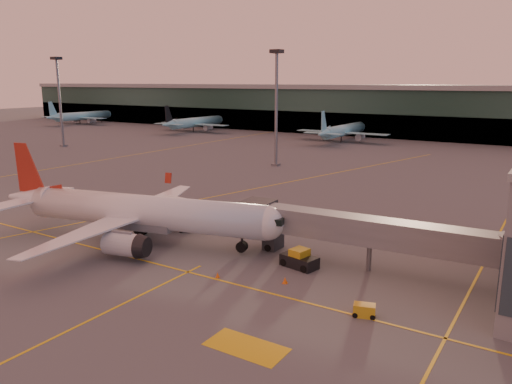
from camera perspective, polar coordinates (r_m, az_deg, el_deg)
The scene contains 15 objects.
ground at distance 51.57m, azimuth -15.73°, elevation -9.44°, with size 600.00×600.00×0.00m, color #4C4F54.
taxi_markings at distance 89.58m, azimuth 2.41°, elevation 0.38°, with size 100.12×173.00×0.01m.
terminal at distance 177.32m, azimuth 20.67°, elevation 8.51°, with size 400.00×20.00×17.60m.
mast_west_far at distance 157.10m, azimuth -21.56°, elevation 10.25°, with size 2.40×2.40×25.60m.
mast_west_near at distance 112.60m, azimuth 2.34°, elevation 10.51°, with size 2.40×2.40×25.60m.
distant_aircraft_row at distance 161.17m, azimuth 11.30°, elevation 5.60°, with size 290.00×34.00×13.00m.
main_airplane at distance 60.97m, azimuth -13.54°, elevation -2.26°, with size 37.04×33.71×11.30m.
jet_bridge at distance 51.29m, azimuth 14.52°, elevation -4.83°, with size 30.88×5.12×5.68m.
catering_truck at distance 65.87m, azimuth -8.98°, elevation -2.25°, with size 5.28×2.82×3.93m.
gpu_cart at distance 42.95m, azimuth 12.28°, elevation -13.10°, with size 2.04×1.56×1.06m.
pushback_tug at distance 52.37m, azimuth 4.96°, elevation -7.71°, with size 4.16×2.79×1.97m.
cone_nose at distance 48.43m, azimuth 3.34°, elevation -10.04°, with size 0.50×0.50×0.63m.
cone_tail at distance 76.97m, azimuth -22.84°, elevation -2.44°, with size 0.47×0.47×0.60m.
cone_wing_left at distance 75.83m, azimuth -3.56°, elevation -1.67°, with size 0.47×0.47×0.59m.
cone_fwd at distance 49.83m, azimuth -4.40°, elevation -9.46°, with size 0.41×0.41×0.52m.
Camera 1 is at (36.19, -31.49, 18.93)m, focal length 35.00 mm.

